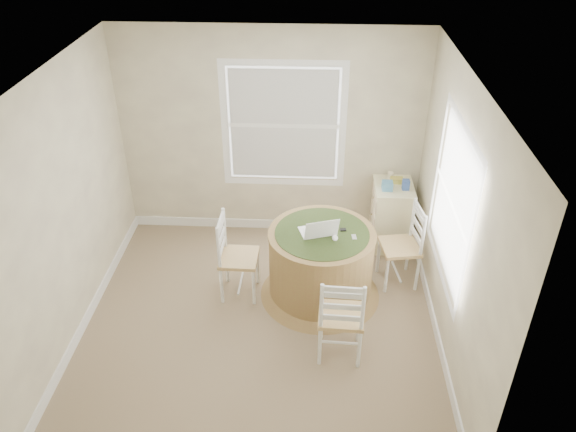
{
  "coord_description": "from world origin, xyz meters",
  "views": [
    {
      "loc": [
        0.5,
        -4.3,
        4.06
      ],
      "look_at": [
        0.27,
        0.45,
        1.04
      ],
      "focal_mm": 35.0,
      "sensor_mm": 36.0,
      "label": 1
    }
  ],
  "objects_px": {
    "chair_right": "(400,246)",
    "laptop": "(318,231)",
    "corner_chest": "(390,214)",
    "chair_left": "(239,258)",
    "round_table": "(321,261)",
    "chair_near": "(341,315)"
  },
  "relations": [
    {
      "from": "round_table",
      "to": "chair_near",
      "type": "relative_size",
      "value": 1.38
    },
    {
      "from": "chair_left",
      "to": "chair_near",
      "type": "bearing_deg",
      "value": -127.53
    },
    {
      "from": "round_table",
      "to": "chair_near",
      "type": "height_order",
      "value": "chair_near"
    },
    {
      "from": "round_table",
      "to": "chair_left",
      "type": "relative_size",
      "value": 1.38
    },
    {
      "from": "chair_near",
      "to": "laptop",
      "type": "height_order",
      "value": "laptop"
    },
    {
      "from": "chair_left",
      "to": "chair_near",
      "type": "xyz_separation_m",
      "value": [
        1.06,
        -0.85,
        0.0
      ]
    },
    {
      "from": "chair_left",
      "to": "corner_chest",
      "type": "distance_m",
      "value": 2.02
    },
    {
      "from": "round_table",
      "to": "corner_chest",
      "type": "bearing_deg",
      "value": 44.95
    },
    {
      "from": "chair_left",
      "to": "chair_right",
      "type": "height_order",
      "value": "same"
    },
    {
      "from": "laptop",
      "to": "chair_left",
      "type": "bearing_deg",
      "value": -17.19
    },
    {
      "from": "chair_right",
      "to": "laptop",
      "type": "relative_size",
      "value": 2.21
    },
    {
      "from": "chair_left",
      "to": "laptop",
      "type": "relative_size",
      "value": 2.21
    },
    {
      "from": "chair_left",
      "to": "chair_right",
      "type": "xyz_separation_m",
      "value": [
        1.74,
        0.29,
        0.0
      ]
    },
    {
      "from": "chair_left",
      "to": "round_table",
      "type": "bearing_deg",
      "value": -87.71
    },
    {
      "from": "round_table",
      "to": "chair_left",
      "type": "distance_m",
      "value": 0.88
    },
    {
      "from": "round_table",
      "to": "chair_near",
      "type": "distance_m",
      "value": 0.89
    },
    {
      "from": "chair_near",
      "to": "chair_left",
      "type": "bearing_deg",
      "value": -35.81
    },
    {
      "from": "round_table",
      "to": "laptop",
      "type": "relative_size",
      "value": 3.04
    },
    {
      "from": "round_table",
      "to": "chair_right",
      "type": "bearing_deg",
      "value": 11.84
    },
    {
      "from": "laptop",
      "to": "corner_chest",
      "type": "height_order",
      "value": "laptop"
    },
    {
      "from": "chair_left",
      "to": "corner_chest",
      "type": "bearing_deg",
      "value": -57.59
    },
    {
      "from": "chair_right",
      "to": "chair_left",
      "type": "bearing_deg",
      "value": -89.33
    }
  ]
}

